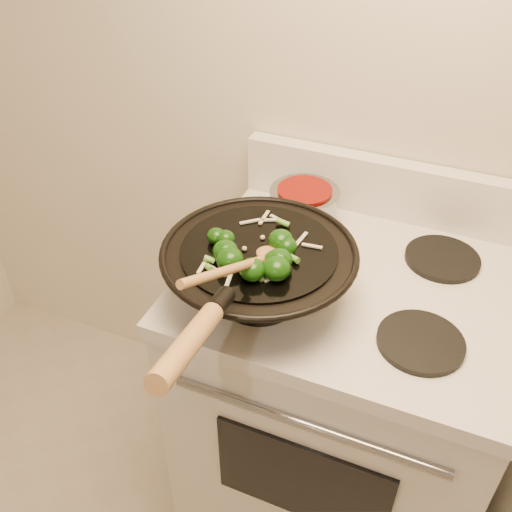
% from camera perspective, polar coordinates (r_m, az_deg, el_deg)
% --- Properties ---
extents(stove, '(0.78, 0.67, 1.08)m').
position_cam_1_polar(stove, '(1.68, 8.16, -13.94)').
color(stove, white).
rests_on(stove, ground).
extents(wok, '(0.42, 0.70, 0.27)m').
position_cam_1_polar(wok, '(1.23, 0.24, -1.51)').
color(wok, black).
rests_on(wok, stove).
extents(stirfry, '(0.24, 0.28, 0.05)m').
position_cam_1_polar(stirfry, '(1.15, 0.14, 0.07)').
color(stirfry, '#0F3808').
rests_on(stirfry, wok).
extents(wooden_spoon, '(0.10, 0.31, 0.13)m').
position_cam_1_polar(wooden_spoon, '(1.09, -0.74, -0.70)').
color(wooden_spoon, '#A67641').
rests_on(wooden_spoon, wok).
extents(saucepan, '(0.18, 0.28, 0.11)m').
position_cam_1_polar(saucepan, '(1.47, 4.76, 4.90)').
color(saucepan, gray).
rests_on(saucepan, stove).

